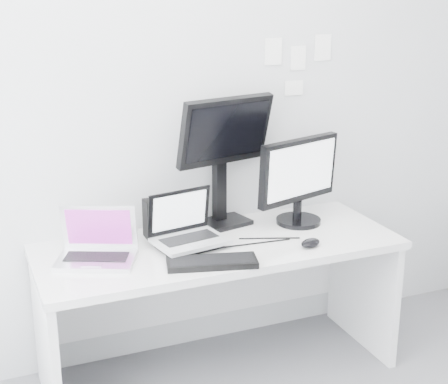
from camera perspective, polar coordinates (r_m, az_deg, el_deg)
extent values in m
plane|color=silver|center=(3.48, -2.64, 7.17)|extent=(3.60, 0.00, 3.60)
cube|color=silver|center=(3.49, -0.44, -9.95)|extent=(1.80, 0.70, 0.73)
cube|color=silver|center=(3.12, -10.97, -3.68)|extent=(0.43, 0.39, 0.27)
cube|color=black|center=(3.40, -5.94, -2.27)|extent=(0.12, 0.12, 0.20)
cube|color=#AAADB1|center=(3.23, -2.90, -2.49)|extent=(0.38, 0.32, 0.28)
cube|color=black|center=(3.48, -0.10, 2.73)|extent=(0.55, 0.30, 0.71)
cube|color=black|center=(3.56, 6.47, 1.01)|extent=(0.57, 0.39, 0.48)
cube|color=black|center=(3.08, -1.03, -6.00)|extent=(0.44, 0.25, 0.03)
ellipsoid|color=black|center=(3.31, 7.37, -4.32)|extent=(0.14, 0.12, 0.04)
cube|color=white|center=(3.61, 4.21, 11.85)|extent=(0.10, 0.00, 0.14)
cube|color=white|center=(3.68, 6.33, 11.28)|extent=(0.09, 0.00, 0.13)
cube|color=white|center=(3.75, 8.41, 12.08)|extent=(0.10, 0.00, 0.14)
cube|color=white|center=(3.69, 5.97, 8.80)|extent=(0.11, 0.00, 0.08)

